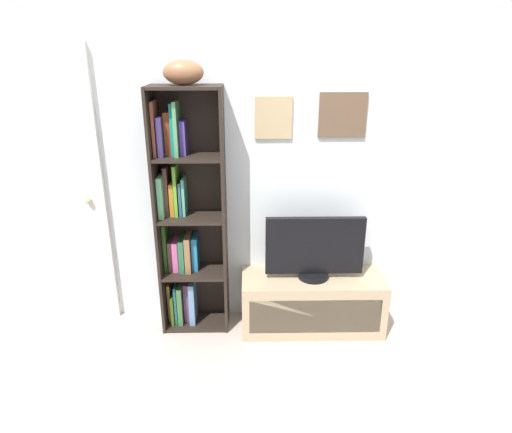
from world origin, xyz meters
name	(u,v)px	position (x,y,z in m)	size (l,w,h in m)	color
ground	(268,423)	(0.00, 0.00, -0.02)	(5.20, 5.20, 0.04)	#B19F96
back_wall	(263,164)	(0.00, 1.13, 1.20)	(4.80, 0.08, 2.40)	silver
bookshelf	(185,221)	(-0.55, 0.99, 0.83)	(0.48, 0.28, 1.76)	black
football	(183,72)	(-0.50, 0.96, 1.83)	(0.25, 0.15, 0.15)	#8D5C3D
tv_stand	(312,302)	(0.36, 0.90, 0.21)	(1.03, 0.39, 0.42)	tan
television	(315,249)	(0.36, 0.90, 0.64)	(0.70, 0.22, 0.46)	black
door	(41,194)	(-1.57, 1.08, 1.01)	(0.89, 0.09, 2.02)	silver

